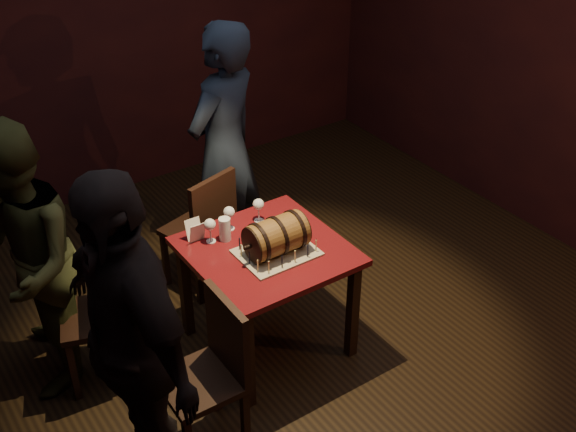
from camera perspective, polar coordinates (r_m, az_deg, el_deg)
The scene contains 16 objects.
room_shell at distance 3.94m, azimuth -0.65°, elevation 4.80°, with size 5.04×5.04×2.80m.
pub_table at distance 4.38m, azimuth -1.69°, elevation -3.76°, with size 0.90×0.90×0.75m.
cake_board at distance 4.27m, azimuth -0.90°, elevation -2.90°, with size 0.45×0.35×0.01m, color #A49B84.
barrel_cake at distance 4.21m, azimuth -0.92°, elevation -1.59°, with size 0.40×0.24×0.24m.
birthday_candles at distance 4.25m, azimuth -0.90°, elevation -2.39°, with size 0.40×0.30×0.09m.
wine_glass_left at distance 4.34m, azimuth -6.19°, elevation -0.75°, with size 0.07×0.07×0.16m.
wine_glass_mid at distance 4.44m, azimuth -4.68°, elevation 0.23°, with size 0.07×0.07×0.16m.
wine_glass_right at distance 4.51m, azimuth -2.35°, elevation 0.85°, with size 0.07×0.07×0.16m.
pint_of_ale at distance 4.37m, azimuth -5.01°, elevation -1.08°, with size 0.07×0.07×0.15m.
menu_card at distance 4.39m, azimuth -7.32°, elevation -1.19°, with size 0.10×0.05×0.13m, color white, non-canonical shape.
chair_back at distance 4.97m, azimuth -6.60°, elevation -0.76°, with size 0.49×0.49×0.93m.
chair_left_rear at distance 4.38m, azimuth -14.04°, elevation -6.85°, with size 0.51×0.51×0.93m.
chair_left_front at distance 3.90m, azimuth -5.99°, elevation -11.75°, with size 0.41×0.41×0.93m.
person_back at distance 5.05m, azimuth -5.06°, elevation 5.18°, with size 0.67×0.44×1.84m, color #182030.
person_left_rear at distance 4.30m, azimuth -20.23°, elevation -3.58°, with size 0.82×0.64×1.69m, color #383D1E.
person_left_front at distance 3.50m, azimuth -12.50°, elevation -9.73°, with size 1.08×0.45×1.85m, color black.
Camera 1 is at (-1.93, -2.90, 3.24)m, focal length 45.00 mm.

